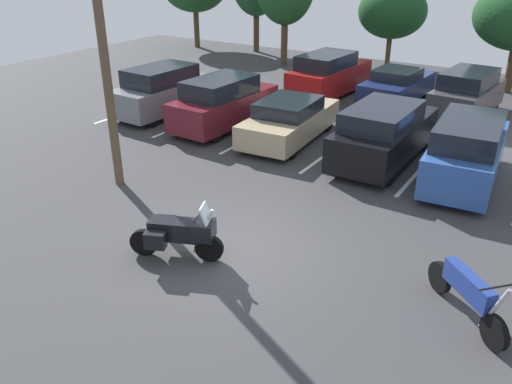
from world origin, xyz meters
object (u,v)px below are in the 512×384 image
car_tan (289,120)px  car_maroon (223,103)px  car_blue (467,151)px  utility_pole (101,34)px  car_black (384,133)px  car_far_navy (397,86)px  motorcycle_second (468,293)px  car_grey (164,91)px  car_far_red (329,75)px  motorcycle_touring (179,233)px  car_far_charcoal (467,94)px

car_tan → car_maroon: bearing=-178.2°
car_blue → utility_pole: (-8.25, -5.39, 3.22)m
utility_pole → car_tan: bearing=68.3°
car_black → car_far_navy: 7.06m
car_tan → car_black: car_black is taller
motorcycle_second → car_tan: bearing=138.0°
car_grey → car_tan: bearing=-0.5°
car_maroon → car_far_red: car_far_red is taller
car_far_red → car_grey: bearing=-125.5°
car_grey → car_far_navy: size_ratio=1.02×
car_maroon → car_black: (6.16, -0.06, -0.00)m
motorcycle_touring → car_maroon: 8.99m
car_black → car_far_navy: size_ratio=1.08×
motorcycle_touring → motorcycle_second: motorcycle_touring is taller
car_grey → car_maroon: car_grey is taller
car_far_navy → car_black: bearing=-74.7°
motorcycle_second → car_far_charcoal: 13.18m
car_blue → car_far_red: 9.84m
motorcycle_second → car_grey: 14.75m
car_far_red → utility_pole: bearing=-94.3°
motorcycle_touring → car_maroon: car_maroon is taller
car_blue → car_far_charcoal: 6.77m
car_black → car_far_red: size_ratio=1.01×
car_black → car_blue: size_ratio=1.04×
motorcycle_touring → car_far_navy: (-0.14, 14.57, 0.09)m
car_maroon → car_blue: bearing=-2.3°
car_blue → car_far_navy: car_blue is taller
car_maroon → car_blue: 8.68m
car_tan → car_far_charcoal: car_far_charcoal is taller
motorcycle_touring → car_tan: size_ratio=0.42×
motorcycle_touring → utility_pole: (-4.01, 2.09, 3.53)m
car_black → car_far_charcoal: 6.43m
car_black → car_blue: bearing=-6.4°
motorcycle_second → car_blue: 6.41m
motorcycle_second → car_maroon: car_maroon is taller
car_blue → car_far_charcoal: (-1.43, 6.62, -0.04)m
car_far_navy → car_far_charcoal: car_far_charcoal is taller
car_far_navy → motorcycle_touring: bearing=-89.5°
car_far_red → car_blue: bearing=-41.7°
motorcycle_touring → car_far_navy: 14.57m
motorcycle_second → car_far_red: bearing=124.5°
motorcycle_second → utility_pole: size_ratio=0.22×
car_maroon → car_tan: bearing=1.8°
motorcycle_touring → motorcycle_second: (5.69, 1.24, -0.08)m
car_far_red → car_far_navy: 3.02m
car_blue → car_maroon: bearing=177.7°
car_blue → car_far_red: (-7.34, 6.54, -0.02)m
car_blue → car_far_red: car_far_red is taller
car_far_red → car_far_charcoal: bearing=0.7°
motorcycle_second → car_far_navy: 14.55m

